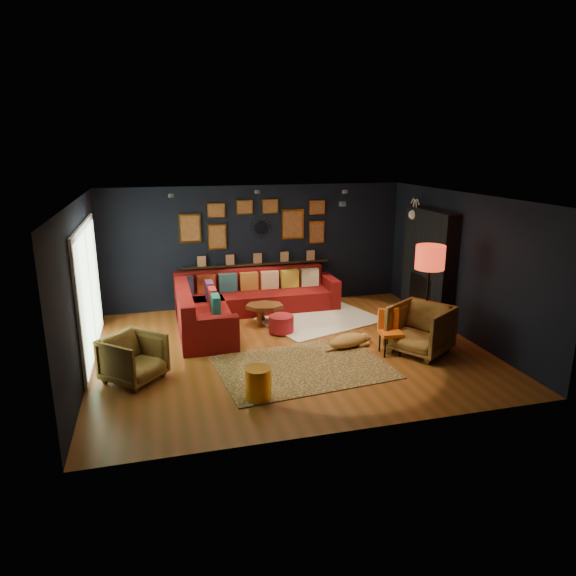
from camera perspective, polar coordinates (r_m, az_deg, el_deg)
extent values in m
plane|color=brown|center=(8.93, 0.15, -6.79)|extent=(6.50, 6.50, 0.00)
plane|color=black|center=(11.14, -3.51, 4.66)|extent=(6.50, 0.00, 6.50)
plane|color=black|center=(6.02, 6.95, -4.87)|extent=(6.50, 0.00, 6.50)
plane|color=black|center=(8.33, -21.99, -0.17)|extent=(0.00, 5.50, 5.50)
plane|color=black|center=(9.85, 18.76, 2.43)|extent=(0.00, 5.50, 5.50)
plane|color=white|center=(8.30, 0.16, 10.06)|extent=(6.50, 6.50, 0.00)
cube|color=maroon|center=(10.89, -3.92, -1.51)|extent=(3.20, 0.95, 0.42)
cube|color=maroon|center=(11.11, -4.31, 1.07)|extent=(3.20, 0.24, 0.46)
cube|color=maroon|center=(11.28, 4.57, -0.34)|extent=(0.22, 0.95, 0.64)
cube|color=maroon|center=(9.70, -9.22, -3.83)|extent=(0.95, 2.20, 0.42)
cube|color=maroon|center=(9.55, -11.45, -1.60)|extent=(0.24, 2.20, 0.46)
cube|color=maroon|center=(8.73, -8.57, -5.25)|extent=(0.95, 0.22, 0.64)
cube|color=#333152|center=(10.76, -11.45, 0.27)|extent=(0.38, 0.14, 0.38)
cube|color=maroon|center=(10.79, -9.07, 0.43)|extent=(0.38, 0.14, 0.38)
cube|color=#27505D|center=(10.84, -6.71, 0.59)|extent=(0.38, 0.14, 0.38)
cube|color=#AC6124|center=(10.91, -4.37, 0.75)|extent=(0.38, 0.14, 0.38)
cube|color=#D8A782|center=(11.00, -2.07, 0.90)|extent=(0.38, 0.14, 0.38)
cube|color=gold|center=(11.10, 0.20, 1.05)|extent=(0.38, 0.14, 0.38)
cube|color=#C1BE94|center=(11.22, 2.42, 1.20)|extent=(0.38, 0.14, 0.38)
cube|color=#492352|center=(10.26, -8.72, -0.34)|extent=(0.14, 0.38, 0.38)
cube|color=maroon|center=(9.79, -8.40, -1.11)|extent=(0.14, 0.38, 0.38)
cube|color=#1A6A67|center=(9.31, -8.04, -1.96)|extent=(0.14, 0.38, 0.38)
cube|color=black|center=(11.15, -3.40, 2.68)|extent=(3.20, 0.12, 0.04)
cube|color=gold|center=(10.85, -10.82, 6.54)|extent=(0.45, 0.03, 0.60)
cube|color=#A86A33|center=(10.84, -10.82, 6.52)|extent=(0.38, 0.01, 0.51)
cube|color=gold|center=(10.94, -7.89, 5.67)|extent=(0.40, 0.03, 0.55)
cube|color=#A86A33|center=(10.92, -7.87, 5.65)|extent=(0.34, 0.01, 0.47)
cube|color=gold|center=(10.86, -7.99, 8.53)|extent=(0.38, 0.03, 0.30)
cube|color=#A86A33|center=(10.84, -7.98, 8.52)|extent=(0.32, 0.01, 0.25)
cube|color=gold|center=(11.22, 0.52, 7.09)|extent=(0.50, 0.03, 0.65)
cube|color=#A86A33|center=(11.20, 0.55, 7.08)|extent=(0.42, 0.01, 0.55)
cube|color=gold|center=(11.41, 3.20, 6.19)|extent=(0.35, 0.03, 0.50)
cube|color=#A86A33|center=(11.39, 3.23, 6.18)|extent=(0.30, 0.01, 0.42)
cube|color=gold|center=(11.33, 3.25, 8.94)|extent=(0.35, 0.03, 0.30)
cube|color=#A86A33|center=(11.31, 3.27, 8.93)|extent=(0.30, 0.01, 0.25)
cube|color=gold|center=(10.94, -4.85, 8.94)|extent=(0.35, 0.03, 0.30)
cube|color=#A86A33|center=(10.92, -4.83, 8.93)|extent=(0.30, 0.01, 0.25)
cube|color=gold|center=(11.05, -2.00, 9.05)|extent=(0.35, 0.03, 0.30)
cube|color=#A86A33|center=(11.03, -1.98, 9.04)|extent=(0.30, 0.01, 0.25)
cylinder|color=silver|center=(11.06, -3.00, 6.69)|extent=(0.28, 0.03, 0.28)
cone|color=gold|center=(11.11, -1.88, 6.74)|extent=(0.03, 0.16, 0.03)
cone|color=gold|center=(11.10, -1.97, 7.17)|extent=(0.04, 0.16, 0.04)
cone|color=gold|center=(11.07, -2.22, 7.53)|extent=(0.04, 0.16, 0.04)
cone|color=gold|center=(11.05, -2.58, 7.75)|extent=(0.04, 0.16, 0.04)
cone|color=gold|center=(11.03, -3.01, 7.82)|extent=(0.03, 0.16, 0.03)
cone|color=gold|center=(11.02, -3.45, 7.72)|extent=(0.04, 0.16, 0.04)
cone|color=gold|center=(11.01, -3.81, 7.46)|extent=(0.04, 0.16, 0.04)
cone|color=gold|center=(11.01, -4.05, 7.08)|extent=(0.04, 0.16, 0.04)
cone|color=gold|center=(11.02, -4.13, 6.64)|extent=(0.03, 0.16, 0.03)
cone|color=gold|center=(11.04, -4.03, 6.21)|extent=(0.04, 0.16, 0.04)
cone|color=gold|center=(11.06, -3.78, 5.86)|extent=(0.04, 0.16, 0.04)
cone|color=gold|center=(11.08, -3.41, 5.64)|extent=(0.04, 0.16, 0.04)
cone|color=gold|center=(11.10, -2.98, 5.57)|extent=(0.03, 0.16, 0.03)
cone|color=gold|center=(11.11, -2.56, 5.68)|extent=(0.04, 0.16, 0.04)
cone|color=gold|center=(11.12, -2.20, 5.94)|extent=(0.04, 0.16, 0.04)
cone|color=gold|center=(11.12, -1.96, 6.31)|extent=(0.04, 0.16, 0.04)
cube|color=black|center=(10.56, 15.33, 2.42)|extent=(0.30, 1.60, 2.20)
cube|color=black|center=(10.69, 14.81, -0.98)|extent=(0.20, 0.80, 0.90)
cone|color=white|center=(10.87, 14.79, 7.92)|extent=(0.35, 0.28, 0.28)
sphere|color=white|center=(10.77, 13.76, 7.91)|extent=(0.20, 0.20, 0.20)
cylinder|color=white|center=(10.70, 14.07, 8.77)|extent=(0.02, 0.10, 0.28)
cylinder|color=white|center=(10.81, 13.76, 8.85)|extent=(0.02, 0.10, 0.28)
cube|color=white|center=(8.95, -21.25, -0.39)|extent=(0.04, 2.80, 2.20)
cube|color=#C5EBB3|center=(8.95, -21.09, -0.38)|extent=(0.01, 2.60, 2.00)
cube|color=white|center=(8.95, -21.06, -0.38)|extent=(0.02, 0.06, 2.00)
cylinder|color=black|center=(9.23, -12.86, 9.97)|extent=(0.10, 0.10, 0.06)
cylinder|color=black|center=(9.81, -3.44, 10.63)|extent=(0.10, 0.10, 0.06)
cylinder|color=black|center=(9.88, 6.33, 10.59)|extent=(0.10, 0.10, 0.06)
cylinder|color=black|center=(7.73, 6.08, 9.27)|extent=(0.10, 0.10, 0.06)
cube|color=silver|center=(10.36, 3.65, -3.53)|extent=(2.59, 2.21, 0.03)
cube|color=tan|center=(8.22, 1.64, -8.77)|extent=(2.81, 2.14, 0.01)
cylinder|color=brown|center=(9.94, -3.23, -3.36)|extent=(0.09, 0.09, 0.30)
cylinder|color=brown|center=(9.99, -1.65, -3.23)|extent=(0.09, 0.09, 0.30)
cylinder|color=brown|center=(10.27, -2.83, -2.73)|extent=(0.09, 0.09, 0.30)
cylinder|color=maroon|center=(9.61, -0.75, -3.98)|extent=(0.47, 0.47, 0.31)
imported|color=#B68136|center=(7.98, -16.81, -7.27)|extent=(1.03, 1.04, 0.78)
imported|color=#B68136|center=(8.91, 14.50, -4.20)|extent=(1.18, 1.20, 0.92)
cylinder|color=gold|center=(7.20, -3.34, -10.55)|extent=(0.37, 0.37, 0.46)
cylinder|color=black|center=(8.67, 10.73, -6.45)|extent=(0.03, 0.03, 0.37)
cylinder|color=black|center=(8.76, 12.38, -6.31)|extent=(0.03, 0.03, 0.37)
cylinder|color=black|center=(8.90, 10.16, -5.83)|extent=(0.03, 0.03, 0.37)
cylinder|color=black|center=(8.99, 11.78, -5.70)|extent=(0.03, 0.03, 0.37)
cube|color=orange|center=(8.77, 11.33, -4.93)|extent=(0.39, 0.39, 0.06)
cube|color=orange|center=(8.83, 11.07, -3.35)|extent=(0.36, 0.09, 0.36)
cylinder|color=black|center=(9.38, 14.83, -6.08)|extent=(0.30, 0.30, 0.04)
cylinder|color=black|center=(9.14, 15.15, -1.75)|extent=(0.04, 0.04, 1.44)
cylinder|color=#B62613|center=(8.94, 15.52, 3.31)|extent=(0.49, 0.49, 0.41)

